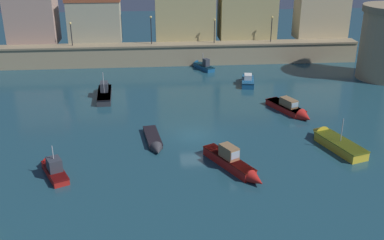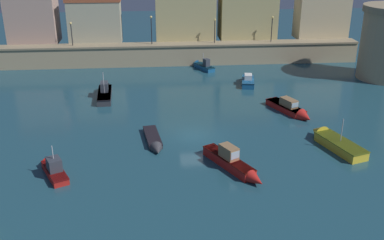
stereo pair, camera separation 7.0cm
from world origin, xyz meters
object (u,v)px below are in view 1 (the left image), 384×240
at_px(quay_lamp_2, 214,27).
at_px(moored_boat_6, 248,80).
at_px(moored_boat_5, 105,92).
at_px(quay_lamp_1, 151,26).
at_px(moored_boat_4, 333,141).
at_px(moored_boat_1, 53,167).
at_px(quay_lamp_0, 71,30).
at_px(quay_lamp_3, 272,25).
at_px(moored_boat_3, 234,163).
at_px(moored_boat_0, 154,142).
at_px(moored_boat_8, 291,109).
at_px(moored_boat_7, 202,65).

relative_size(quay_lamp_2, moored_boat_6, 0.70).
bearing_deg(moored_boat_5, quay_lamp_1, -26.86).
bearing_deg(moored_boat_4, moored_boat_1, 78.91).
bearing_deg(quay_lamp_0, quay_lamp_1, -0.00).
relative_size(quay_lamp_3, moored_boat_3, 0.53).
xyz_separation_m(moored_boat_3, moored_boat_6, (5.45, 21.69, -0.12)).
bearing_deg(moored_boat_3, quay_lamp_0, -179.19).
distance_m(quay_lamp_2, moored_boat_5, 19.54).
relative_size(quay_lamp_1, moored_boat_0, 0.68).
xyz_separation_m(quay_lamp_0, moored_boat_8, (25.13, -19.66, -4.67)).
relative_size(quay_lamp_0, quay_lamp_2, 0.95).
height_order(moored_boat_6, moored_boat_8, moored_boat_8).
xyz_separation_m(quay_lamp_0, moored_boat_5, (5.29, -12.53, -4.61)).
distance_m(moored_boat_0, moored_boat_8, 15.60).
relative_size(quay_lamp_0, quay_lamp_3, 0.89).
bearing_deg(moored_boat_4, quay_lamp_0, 26.01).
xyz_separation_m(quay_lamp_2, moored_boat_0, (-8.70, -25.88, -4.96)).
height_order(quay_lamp_3, moored_boat_7, quay_lamp_3).
xyz_separation_m(quay_lamp_1, moored_boat_3, (6.30, -31.11, -4.92)).
bearing_deg(moored_boat_3, moored_boat_7, 151.10).
bearing_deg(moored_boat_7, quay_lamp_0, 56.44).
height_order(quay_lamp_1, moored_boat_6, quay_lamp_1).
height_order(quay_lamp_0, moored_boat_3, quay_lamp_0).
xyz_separation_m(moored_boat_1, moored_boat_4, (23.81, 2.92, -0.02)).
xyz_separation_m(quay_lamp_3, moored_boat_1, (-24.74, -30.41, -4.88)).
relative_size(moored_boat_5, moored_boat_6, 1.42).
distance_m(moored_boat_4, moored_boat_5, 26.06).
relative_size(quay_lamp_2, moored_boat_5, 0.49).
xyz_separation_m(moored_boat_0, moored_boat_6, (11.72, 16.46, 0.21)).
bearing_deg(quay_lamp_3, moored_boat_0, -122.90).
bearing_deg(moored_boat_3, quay_lamp_2, 147.56).
bearing_deg(quay_lamp_0, moored_boat_7, -7.72).
distance_m(quay_lamp_3, moored_boat_1, 39.51).
distance_m(quay_lamp_2, quay_lamp_3, 8.04).
bearing_deg(quay_lamp_1, quay_lamp_3, 0.00).
xyz_separation_m(quay_lamp_0, moored_boat_0, (10.82, -25.88, -4.87)).
height_order(quay_lamp_2, moored_boat_6, quay_lamp_2).
xyz_separation_m(quay_lamp_2, moored_boat_1, (-16.70, -30.41, -4.75)).
distance_m(quay_lamp_0, moored_boat_8, 32.25).
relative_size(quay_lamp_1, quay_lamp_2, 1.15).
bearing_deg(moored_boat_6, quay_lamp_3, -17.58).
height_order(quay_lamp_3, moored_boat_3, quay_lamp_3).
relative_size(moored_boat_3, moored_boat_4, 1.01).
distance_m(quay_lamp_0, moored_boat_6, 24.88).
relative_size(quay_lamp_0, quay_lamp_1, 0.83).
height_order(moored_boat_0, moored_boat_6, moored_boat_6).
bearing_deg(moored_boat_0, moored_boat_7, 155.87).
height_order(moored_boat_4, moored_boat_5, moored_boat_5).
bearing_deg(moored_boat_7, moored_boat_5, 103.78).
distance_m(moored_boat_3, moored_boat_7, 28.73).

